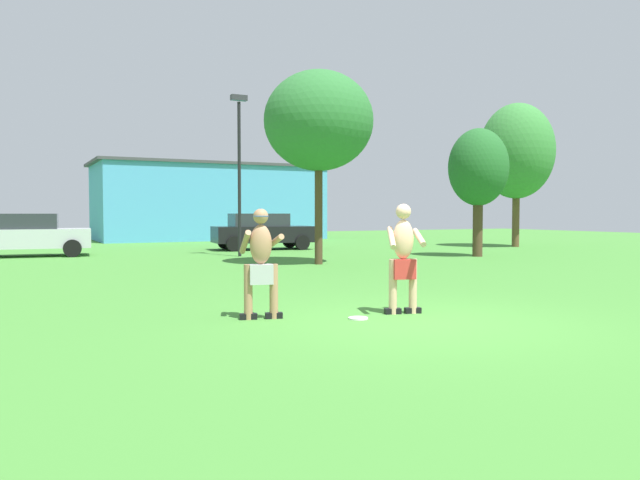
{
  "coord_description": "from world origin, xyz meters",
  "views": [
    {
      "loc": [
        -5.38,
        -7.3,
        1.6
      ],
      "look_at": [
        -0.91,
        1.47,
        1.17
      ],
      "focal_mm": 34.28,
      "sensor_mm": 36.0,
      "label": 1
    }
  ],
  "objects_px": {
    "car_silver_near_post": "(27,234)",
    "tree_near_building": "(319,121)",
    "tree_left_field": "(517,151)",
    "car_black_mid_lot": "(262,231)",
    "player_in_red": "(403,256)",
    "lamp_post": "(239,158)",
    "player_with_cap": "(261,258)",
    "tree_behind_players": "(478,168)",
    "frisbee": "(358,318)"
  },
  "relations": [
    {
      "from": "player_in_red",
      "to": "lamp_post",
      "type": "height_order",
      "value": "lamp_post"
    },
    {
      "from": "player_with_cap",
      "to": "lamp_post",
      "type": "distance_m",
      "value": 13.77
    },
    {
      "from": "tree_left_field",
      "to": "tree_behind_players",
      "type": "relative_size",
      "value": 1.44
    },
    {
      "from": "player_in_red",
      "to": "player_with_cap",
      "type": "bearing_deg",
      "value": 165.18
    },
    {
      "from": "player_in_red",
      "to": "lamp_post",
      "type": "relative_size",
      "value": 0.3
    },
    {
      "from": "tree_left_field",
      "to": "player_in_red",
      "type": "bearing_deg",
      "value": -139.46
    },
    {
      "from": "car_black_mid_lot",
      "to": "car_silver_near_post",
      "type": "bearing_deg",
      "value": -179.3
    },
    {
      "from": "player_with_cap",
      "to": "frisbee",
      "type": "xyz_separation_m",
      "value": [
        1.3,
        -0.68,
        -0.91
      ]
    },
    {
      "from": "car_black_mid_lot",
      "to": "tree_left_field",
      "type": "relative_size",
      "value": 0.66
    },
    {
      "from": "car_black_mid_lot",
      "to": "lamp_post",
      "type": "height_order",
      "value": "lamp_post"
    },
    {
      "from": "tree_left_field",
      "to": "car_black_mid_lot",
      "type": "bearing_deg",
      "value": 163.41
    },
    {
      "from": "player_in_red",
      "to": "car_black_mid_lot",
      "type": "xyz_separation_m",
      "value": [
        4.29,
        16.95,
        -0.1
      ]
    },
    {
      "from": "car_silver_near_post",
      "to": "car_black_mid_lot",
      "type": "bearing_deg",
      "value": 0.7
    },
    {
      "from": "player_with_cap",
      "to": "car_silver_near_post",
      "type": "xyz_separation_m",
      "value": [
        -2.82,
        16.26,
        -0.09
      ]
    },
    {
      "from": "frisbee",
      "to": "tree_left_field",
      "type": "xyz_separation_m",
      "value": [
        16.69,
        13.62,
        4.49
      ]
    },
    {
      "from": "tree_behind_players",
      "to": "tree_left_field",
      "type": "bearing_deg",
      "value": 34.7
    },
    {
      "from": "car_black_mid_lot",
      "to": "tree_near_building",
      "type": "xyz_separation_m",
      "value": [
        -1.25,
        -7.98,
        3.62
      ]
    },
    {
      "from": "car_black_mid_lot",
      "to": "tree_left_field",
      "type": "height_order",
      "value": "tree_left_field"
    },
    {
      "from": "car_silver_near_post",
      "to": "lamp_post",
      "type": "height_order",
      "value": "lamp_post"
    },
    {
      "from": "lamp_post",
      "to": "tree_behind_players",
      "type": "relative_size",
      "value": 1.26
    },
    {
      "from": "player_in_red",
      "to": "car_silver_near_post",
      "type": "relative_size",
      "value": 0.39
    },
    {
      "from": "player_with_cap",
      "to": "lamp_post",
      "type": "height_order",
      "value": "lamp_post"
    },
    {
      "from": "frisbee",
      "to": "tree_near_building",
      "type": "distance_m",
      "value": 10.83
    },
    {
      "from": "car_black_mid_lot",
      "to": "player_with_cap",
      "type": "bearing_deg",
      "value": -111.6
    },
    {
      "from": "player_in_red",
      "to": "frisbee",
      "type": "bearing_deg",
      "value": -173.43
    },
    {
      "from": "player_with_cap",
      "to": "tree_left_field",
      "type": "height_order",
      "value": "tree_left_field"
    },
    {
      "from": "tree_left_field",
      "to": "tree_behind_players",
      "type": "distance_m",
      "value": 7.41
    },
    {
      "from": "player_in_red",
      "to": "tree_behind_players",
      "type": "xyz_separation_m",
      "value": [
        9.8,
        9.36,
        2.31
      ]
    },
    {
      "from": "car_silver_near_post",
      "to": "tree_near_building",
      "type": "distance_m",
      "value": 11.82
    },
    {
      "from": "player_in_red",
      "to": "frisbee",
      "type": "relative_size",
      "value": 5.83
    },
    {
      "from": "frisbee",
      "to": "tree_behind_players",
      "type": "xyz_separation_m",
      "value": [
        10.69,
        9.46,
        3.23
      ]
    },
    {
      "from": "tree_near_building",
      "to": "car_black_mid_lot",
      "type": "bearing_deg",
      "value": 81.07
    },
    {
      "from": "player_in_red",
      "to": "car_black_mid_lot",
      "type": "height_order",
      "value": "player_in_red"
    },
    {
      "from": "player_in_red",
      "to": "frisbee",
      "type": "height_order",
      "value": "player_in_red"
    },
    {
      "from": "tree_left_field",
      "to": "car_silver_near_post",
      "type": "bearing_deg",
      "value": 170.95
    },
    {
      "from": "player_with_cap",
      "to": "lamp_post",
      "type": "relative_size",
      "value": 0.28
    },
    {
      "from": "car_silver_near_post",
      "to": "tree_left_field",
      "type": "xyz_separation_m",
      "value": [
        20.81,
        -3.32,
        3.68
      ]
    },
    {
      "from": "player_in_red",
      "to": "lamp_post",
      "type": "bearing_deg",
      "value": 81.47
    },
    {
      "from": "car_silver_near_post",
      "to": "lamp_post",
      "type": "bearing_deg",
      "value": -26.02
    },
    {
      "from": "player_in_red",
      "to": "tree_left_field",
      "type": "xyz_separation_m",
      "value": [
        15.81,
        13.52,
        3.57
      ]
    },
    {
      "from": "car_silver_near_post",
      "to": "tree_behind_players",
      "type": "bearing_deg",
      "value": -26.78
    },
    {
      "from": "car_silver_near_post",
      "to": "tree_behind_players",
      "type": "distance_m",
      "value": 16.76
    },
    {
      "from": "car_black_mid_lot",
      "to": "tree_behind_players",
      "type": "distance_m",
      "value": 9.69
    },
    {
      "from": "player_in_red",
      "to": "car_silver_near_post",
      "type": "distance_m",
      "value": 17.57
    },
    {
      "from": "player_with_cap",
      "to": "player_in_red",
      "type": "height_order",
      "value": "player_in_red"
    },
    {
      "from": "car_silver_near_post",
      "to": "tree_behind_players",
      "type": "height_order",
      "value": "tree_behind_players"
    },
    {
      "from": "car_silver_near_post",
      "to": "lamp_post",
      "type": "relative_size",
      "value": 0.75
    },
    {
      "from": "tree_behind_players",
      "to": "lamp_post",
      "type": "bearing_deg",
      "value": 152.55
    },
    {
      "from": "player_in_red",
      "to": "tree_left_field",
      "type": "height_order",
      "value": "tree_left_field"
    },
    {
      "from": "lamp_post",
      "to": "tree_behind_players",
      "type": "distance_m",
      "value": 8.79
    }
  ]
}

